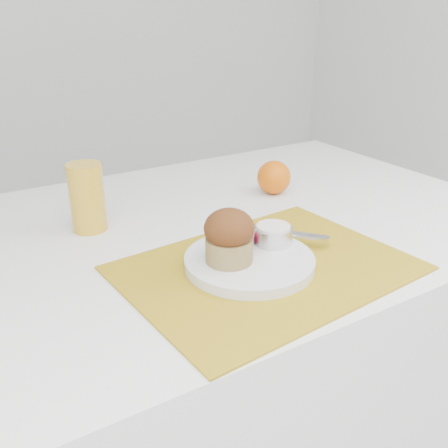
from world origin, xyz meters
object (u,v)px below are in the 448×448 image
plate (249,261)px  juice_glass (87,198)px  orange (274,177)px  table (222,368)px  muffin (229,236)px

plate → juice_glass: size_ratio=1.63×
orange → juice_glass: juice_glass is taller
table → juice_glass: (-0.24, 0.09, 0.44)m
table → plate: 0.44m
plate → orange: bearing=47.1°
table → plate: (-0.07, -0.20, 0.39)m
muffin → plate: bearing=-9.7°
juice_glass → muffin: bearing=-64.0°
orange → plate: bearing=-132.9°
table → orange: size_ratio=15.62×
muffin → table: bearing=62.0°
orange → juice_glass: bearing=177.1°
table → juice_glass: bearing=158.6°
plate → orange: 0.37m
table → orange: orange is taller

